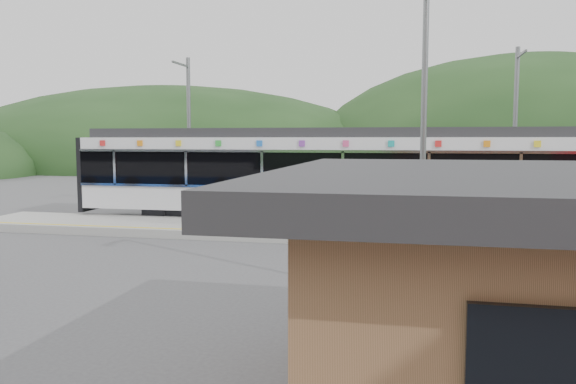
# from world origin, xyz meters

# --- Properties ---
(ground) EXTENTS (120.00, 120.00, 0.00)m
(ground) POSITION_xyz_m (0.00, 0.00, 0.00)
(ground) COLOR #4C4C4F
(ground) RESTS_ON ground
(hills) EXTENTS (146.00, 149.00, 26.00)m
(hills) POSITION_xyz_m (6.19, 5.29, 0.00)
(hills) COLOR #1E3D19
(hills) RESTS_ON ground
(platform) EXTENTS (26.00, 3.20, 0.30)m
(platform) POSITION_xyz_m (0.00, 3.30, 0.15)
(platform) COLOR #9E9E99
(platform) RESTS_ON ground
(yellow_line) EXTENTS (26.00, 0.10, 0.01)m
(yellow_line) POSITION_xyz_m (0.00, 2.00, 0.30)
(yellow_line) COLOR yellow
(yellow_line) RESTS_ON platform
(train) EXTENTS (20.44, 3.01, 3.74)m
(train) POSITION_xyz_m (0.05, 6.00, 2.06)
(train) COLOR black
(train) RESTS_ON ground
(catenary_mast_west) EXTENTS (0.18, 1.80, 7.00)m
(catenary_mast_west) POSITION_xyz_m (-7.00, 8.56, 3.65)
(catenary_mast_west) COLOR slate
(catenary_mast_west) RESTS_ON ground
(catenary_mast_east) EXTENTS (0.18, 1.80, 7.00)m
(catenary_mast_east) POSITION_xyz_m (7.00, 8.56, 3.65)
(catenary_mast_east) COLOR slate
(catenary_mast_east) RESTS_ON ground
(lamp_post) EXTENTS (0.38, 1.13, 6.35)m
(lamp_post) POSITION_xyz_m (3.14, -4.04, 3.78)
(lamp_post) COLOR slate
(lamp_post) RESTS_ON ground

